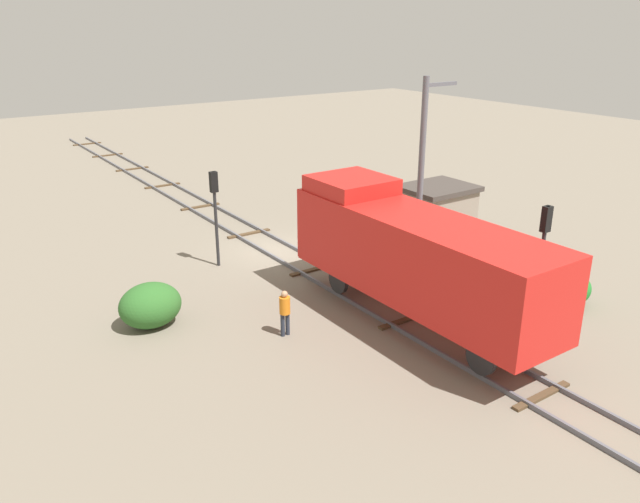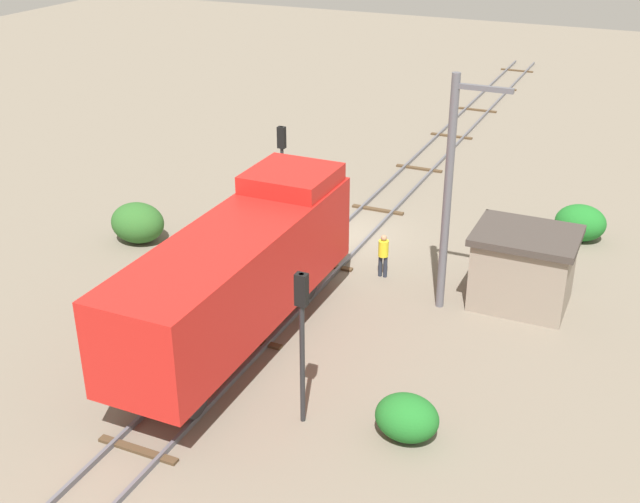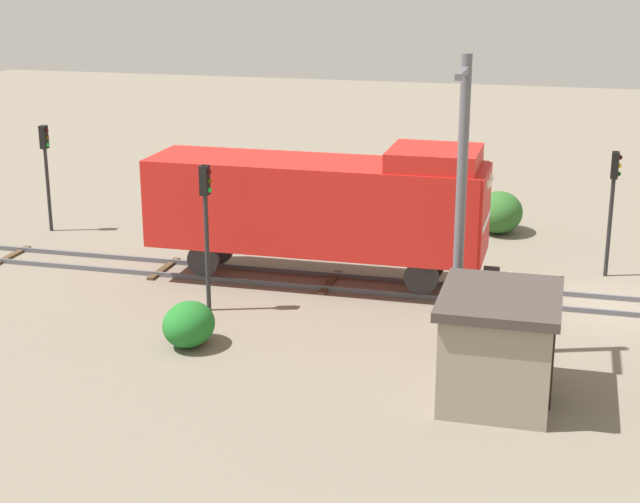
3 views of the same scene
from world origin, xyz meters
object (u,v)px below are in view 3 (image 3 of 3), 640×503
locomotive (322,203)px  worker_by_signal (399,226)px  relay_hut (498,346)px  traffic_signal_far (46,158)px  traffic_signal_near (613,191)px  traffic_signal_mid (206,212)px  worker_near_track (510,294)px  catenary_mast (461,202)px

locomotive → worker_by_signal: bearing=-24.0°
worker_by_signal → relay_hut: (-11.70, -4.54, 0.40)m
traffic_signal_far → locomotive: bearing=-106.6°
traffic_signal_near → worker_by_signal: traffic_signal_near is taller
relay_hut → worker_by_signal: bearing=21.2°
traffic_signal_mid → relay_hut: (-4.10, -9.13, -1.77)m
locomotive → worker_near_track: bearing=-110.7°
traffic_signal_near → worker_near_track: size_ratio=2.54×
locomotive → traffic_signal_mid: size_ratio=2.54×
traffic_signal_near → traffic_signal_far: traffic_signal_near is taller
traffic_signal_mid → relay_hut: bearing=-114.2°
traffic_signal_mid → relay_hut: 10.17m
locomotive → relay_hut: size_ratio=3.31×
traffic_signal_mid → catenary_mast: (-1.66, -7.80, 1.19)m
traffic_signal_far → worker_near_track: 19.49m
traffic_signal_far → relay_hut: traffic_signal_far is taller
worker_near_track → catenary_mast: catenary_mast is taller
worker_by_signal → traffic_signal_far: bearing=-129.6°
traffic_signal_mid → worker_near_track: (1.00, -9.09, -2.16)m
catenary_mast → locomotive: bearing=45.1°
traffic_signal_mid → worker_by_signal: traffic_signal_mid is taller
locomotive → traffic_signal_near: size_ratio=2.69×
worker_by_signal → relay_hut: 12.56m
worker_near_track → relay_hut: 5.12m
traffic_signal_near → traffic_signal_far: (0.40, 21.32, -0.06)m
traffic_signal_mid → relay_hut: traffic_signal_mid is taller
catenary_mast → relay_hut: size_ratio=2.34×
locomotive → relay_hut: (-7.50, -6.41, -1.38)m
traffic_signal_far → worker_near_track: (-6.00, -18.44, -1.94)m
worker_by_signal → catenary_mast: size_ratio=0.21×
traffic_signal_far → worker_near_track: size_ratio=2.48×
traffic_signal_mid → traffic_signal_far: size_ratio=1.08×
traffic_signal_near → relay_hut: bearing=165.1°
traffic_signal_near → worker_near_track: 6.61m
traffic_signal_near → traffic_signal_mid: (-6.60, 11.97, 0.16)m
locomotive → catenary_mast: (-5.06, -5.07, 1.57)m
relay_hut → traffic_signal_far: bearing=59.0°
traffic_signal_mid → worker_by_signal: (7.60, -4.59, -2.16)m
traffic_signal_near → relay_hut: (-10.70, 2.84, -1.60)m
traffic_signal_far → worker_by_signal: (0.60, -13.94, -1.94)m
worker_by_signal → relay_hut: size_ratio=0.49×
worker_near_track → relay_hut: bearing=105.7°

